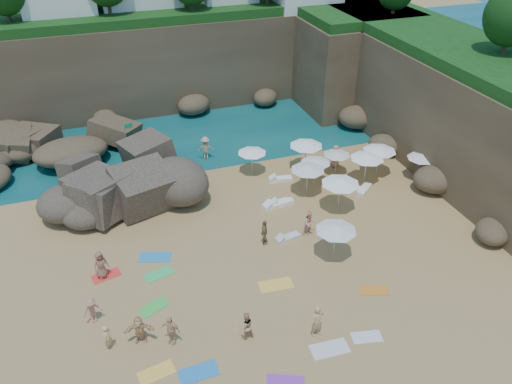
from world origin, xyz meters
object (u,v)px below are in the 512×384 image
object	(u,v)px
person_stand_0	(108,338)
person_stand_3	(264,232)
person_stand_1	(246,326)
flag_pole	(127,138)
parasol_2	(367,156)
lounger_0	(282,202)
person_stand_4	(335,156)
parasol_0	(306,143)
person_stand_2	(206,148)
person_stand_5	(122,184)
parasol_1	(252,151)
rock_outcrop	(125,197)

from	to	relation	value
person_stand_0	person_stand_3	distance (m)	10.91
person_stand_1	flag_pole	bearing A→B (deg)	-85.20
flag_pole	parasol_2	world-z (taller)	flag_pole
person_stand_1	person_stand_3	bearing A→B (deg)	-121.20
person_stand_1	person_stand_3	xyz separation A→B (m)	(3.33, 6.56, 0.05)
flag_pole	person_stand_0	world-z (taller)	flag_pole
lounger_0	person_stand_4	xyz separation A→B (m)	(5.75, 3.48, 0.76)
parasol_2	person_stand_0	distance (m)	21.26
lounger_0	person_stand_1	distance (m)	11.77
flag_pole	person_stand_1	world-z (taller)	flag_pole
parasol_0	person_stand_2	world-z (taller)	parasol_0
person_stand_2	person_stand_3	bearing A→B (deg)	104.52
person_stand_0	person_stand_5	size ratio (longest dim) A/B	0.84
parasol_1	parasol_2	size ratio (longest dim) A/B	0.88
parasol_2	person_stand_0	bearing A→B (deg)	-153.58
parasol_0	person_stand_0	world-z (taller)	parasol_0
parasol_2	person_stand_5	bearing A→B (deg)	166.62
parasol_0	person_stand_4	distance (m)	2.67
person_stand_5	flag_pole	bearing A→B (deg)	77.07
rock_outcrop	flag_pole	world-z (taller)	flag_pole
lounger_0	person_stand_2	xyz separation A→B (m)	(-3.27, 7.92, 0.81)
person_stand_1	person_stand_4	distance (m)	17.94
person_stand_2	person_stand_3	distance (m)	11.54
flag_pole	person_stand_3	bearing A→B (deg)	-63.31
rock_outcrop	person_stand_2	xyz separation A→B (m)	(6.71, 3.53, 0.94)
parasol_0	person_stand_2	size ratio (longest dim) A/B	1.33
parasol_2	parasol_0	bearing A→B (deg)	137.12
flag_pole	person_stand_1	distance (m)	19.60
flag_pole	parasol_0	world-z (taller)	flag_pole
rock_outcrop	person_stand_4	size ratio (longest dim) A/B	4.50
parasol_1	lounger_0	xyz separation A→B (m)	(0.55, -4.63, -1.73)
parasol_2	person_stand_2	world-z (taller)	parasol_2
parasol_0	parasol_2	world-z (taller)	parasol_0
lounger_0	person_stand_1	xyz separation A→B (m)	(-5.90, -10.16, 0.65)
parasol_1	person_stand_1	distance (m)	15.77
lounger_0	person_stand_1	world-z (taller)	person_stand_1
parasol_1	person_stand_3	distance (m)	8.54
rock_outcrop	person_stand_3	distance (m)	10.93
parasol_0	person_stand_5	world-z (taller)	parasol_0
rock_outcrop	person_stand_1	size ratio (longest dim) A/B	5.13
parasol_0	person_stand_2	xyz separation A→B (m)	(-6.70, 4.05, -1.23)
person_stand_2	rock_outcrop	bearing A→B (deg)	38.78
person_stand_2	parasol_1	bearing A→B (deg)	140.64
parasol_0	person_stand_5	distance (m)	13.58
person_stand_4	person_stand_0	bearing A→B (deg)	-122.20
rock_outcrop	person_stand_3	world-z (taller)	person_stand_3
person_stand_4	person_stand_2	bearing A→B (deg)	177.52
lounger_0	person_stand_3	world-z (taller)	person_stand_3
flag_pole	lounger_0	world-z (taller)	flag_pole
parasol_1	person_stand_3	world-z (taller)	parasol_1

